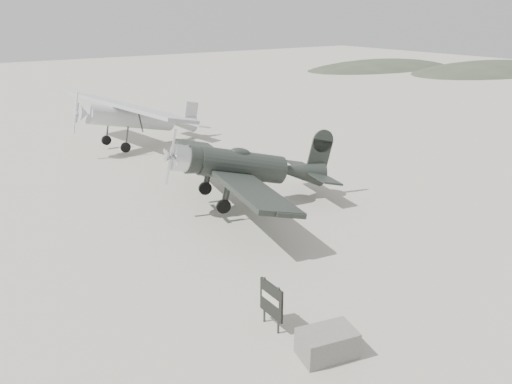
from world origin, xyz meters
TOP-DOWN VIEW (x-y plane):
  - ground at (0.00, 0.00)m, footprint 160.00×160.00m
  - hill_east_north at (60.00, 28.00)m, footprint 36.00×18.00m
  - hill_northeast at (50.00, 40.00)m, footprint 32.00×16.00m
  - lowwing_monoplane at (1.91, 3.50)m, footprint 7.82×10.87m
  - highwing_monoplane at (1.62, 15.89)m, footprint 8.74×12.26m
  - equipment_block at (-2.14, -6.23)m, footprint 1.59×1.18m
  - sign_board at (-2.62, -4.47)m, footprint 0.08×0.98m

SIDE VIEW (x-z plane):
  - ground at x=0.00m, z-range 0.00..0.00m
  - hill_east_north at x=60.00m, z-range -3.00..3.00m
  - hill_northeast at x=50.00m, z-range -2.60..2.60m
  - equipment_block at x=-2.14m, z-range 0.00..0.72m
  - sign_board at x=-2.62m, z-range 0.14..1.56m
  - lowwing_monoplane at x=1.91m, z-range 0.10..3.59m
  - highwing_monoplane at x=1.62m, z-range 0.44..3.90m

